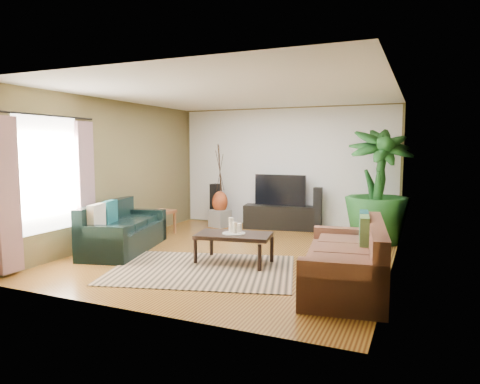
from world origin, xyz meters
The scene contains 28 objects.
floor centered at (0.00, 0.00, 0.00)m, with size 5.50×5.50×0.00m, color olive.
ceiling centered at (0.00, 0.00, 2.70)m, with size 5.50×5.50×0.00m, color white.
wall_back centered at (0.00, 2.75, 1.35)m, with size 5.00×5.00×0.00m, color brown.
wall_front centered at (0.00, -2.75, 1.35)m, with size 5.00×5.00×0.00m, color brown.
wall_left centered at (-2.50, 0.00, 1.35)m, with size 5.50×5.50×0.00m, color brown.
wall_right centered at (2.50, 0.00, 1.35)m, with size 5.50×5.50×0.00m, color brown.
backwall_panel centered at (0.00, 2.74, 1.35)m, with size 4.90×4.90×0.00m, color white.
window_pane centered at (-2.48, -1.60, 1.40)m, with size 1.80×1.80×0.00m, color white.
curtain_near centered at (-2.43, -2.35, 1.15)m, with size 0.08×0.35×2.20m, color gray.
curtain_far centered at (-2.43, -0.85, 1.15)m, with size 0.08×0.35×2.20m, color gray.
curtain_rod centered at (-2.43, -1.60, 2.30)m, with size 0.03×0.03×1.90m, color black.
sofa_left centered at (-1.93, -0.48, 0.42)m, with size 1.98×0.85×0.85m, color black.
sofa_right centered at (1.99, -0.98, 0.42)m, with size 2.14×0.97×0.85m, color brown.
area_rug centered at (-0.08, -1.03, 0.01)m, with size 2.67×1.89×0.01m, color #9F7F5D.
coffee_table centered at (0.20, -0.51, 0.24)m, with size 1.15×0.63×0.47m, color black.
candle_tray centered at (0.20, -0.51, 0.48)m, with size 0.36×0.36×0.02m, color #9A9A95.
candle_tall centered at (0.14, -0.48, 0.60)m, with size 0.07×0.07×0.23m, color white.
candle_mid centered at (0.24, -0.55, 0.58)m, with size 0.07×0.07×0.18m, color beige.
candle_short centered at (0.27, -0.45, 0.56)m, with size 0.07×0.07×0.15m, color white.
tv_stand centered at (-0.03, 2.50, 0.26)m, with size 1.58×0.47×0.53m, color black.
television centered at (-0.03, 2.50, 0.87)m, with size 1.16×0.06×0.69m, color black.
speaker_left centered at (-1.58, 2.39, 0.48)m, with size 0.17×0.19×0.96m, color black.
speaker_right centered at (0.82, 2.50, 0.48)m, with size 0.17×0.19×0.96m, color black.
potted_plant centered at (2.10, 1.95, 1.09)m, with size 1.22×1.22×2.17m, color #1A4F1C.
plant_pot centered at (2.10, 1.95, 0.16)m, with size 0.40×0.40×0.31m, color black.
pedestal centered at (-1.37, 2.21, 0.20)m, with size 0.39×0.39×0.39m, color gray.
vase centered at (-1.37, 2.21, 0.57)m, with size 0.36×0.36×0.50m, color #993D1B.
side_table centered at (-2.11, 0.94, 0.25)m, with size 0.48×0.48×0.51m, color #995C32.
Camera 1 is at (2.89, -6.50, 1.82)m, focal length 32.00 mm.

